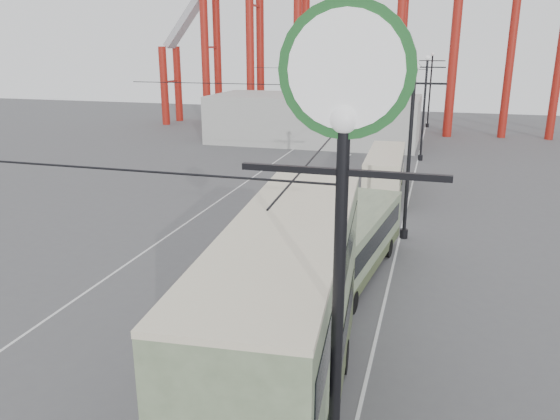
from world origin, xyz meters
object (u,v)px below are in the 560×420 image
(lamp_post_near, at_px, (342,200))
(single_decker_green, at_px, (352,243))
(double_decker_bus, at_px, (287,321))
(pedestrian, at_px, (299,289))
(single_decker_cream, at_px, (385,170))

(lamp_post_near, xyz_separation_m, single_decker_green, (-1.97, 15.01, -6.23))
(lamp_post_near, relative_size, single_decker_green, 1.04)
(double_decker_bus, bearing_deg, lamp_post_near, -69.20)
(double_decker_bus, xyz_separation_m, pedestrian, (-1.50, 7.26, -2.55))
(single_decker_green, height_order, single_decker_cream, single_decker_cream)
(single_decker_cream, distance_m, pedestrian, 19.14)
(double_decker_bus, height_order, pedestrian, double_decker_bus)
(single_decker_cream, height_order, pedestrian, single_decker_cream)
(pedestrian, bearing_deg, single_decker_green, -123.73)
(pedestrian, bearing_deg, lamp_post_near, 96.20)
(lamp_post_near, distance_m, double_decker_bus, 6.43)
(double_decker_bus, bearing_deg, pedestrian, 96.76)
(single_decker_cream, bearing_deg, pedestrian, -96.42)
(single_decker_green, relative_size, pedestrian, 6.50)
(double_decker_bus, relative_size, pedestrian, 7.07)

